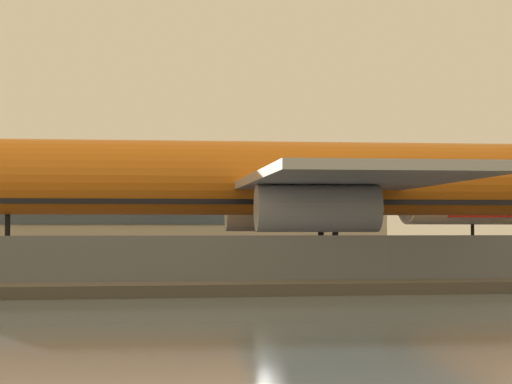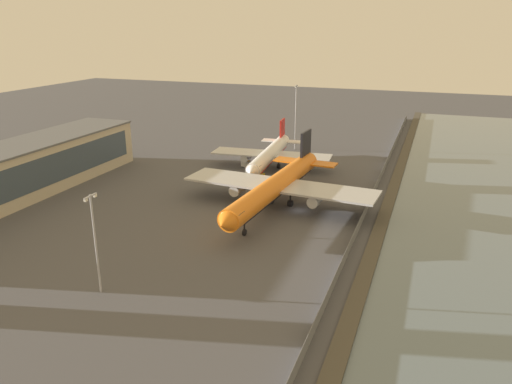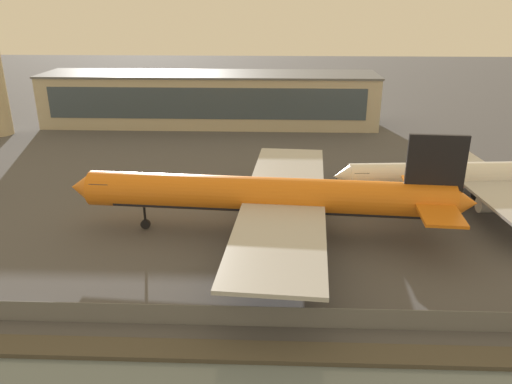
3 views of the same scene
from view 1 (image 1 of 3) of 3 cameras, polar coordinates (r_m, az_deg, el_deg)
name	(u,v)px [view 1 (image 1 of 3)]	position (r m, az deg, el deg)	size (l,w,h in m)	color
ground_plane	(310,272)	(63.23, 3.11, -4.60)	(500.00, 500.00, 0.00)	#4C4C51
shoreline_seawall	(424,287)	(43.61, 9.60, -5.35)	(320.00, 3.00, 0.50)	#474238
perimeter_fence	(391,261)	(47.81, 7.71, -3.92)	(280.00, 0.10, 2.43)	slate
cargo_jet_orange	(289,181)	(69.10, 1.92, 0.61)	(58.21, 50.51, 15.80)	orange
terminal_building	(50,198)	(136.08, -11.72, -0.33)	(89.34, 17.49, 13.79)	#BCB299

